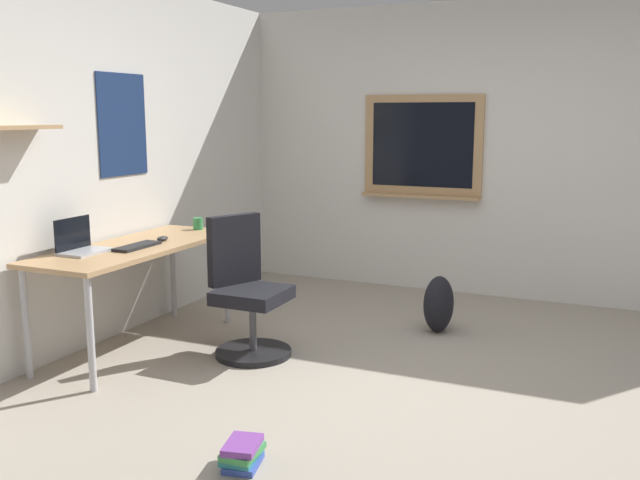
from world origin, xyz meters
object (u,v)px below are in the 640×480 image
Objects in this scene: computer_mouse at (163,238)px; keyboard at (137,246)px; laptop at (80,244)px; backpack at (439,304)px; book_stack_on_floor at (242,454)px; office_chair at (247,296)px; coffee_mug at (198,224)px; desk at (136,254)px.

keyboard is at bearing 180.00° from computer_mouse.
keyboard is at bearing -38.46° from laptop.
book_stack_on_floor is at bearing 172.47° from backpack.
laptop reaches higher than office_chair.
coffee_mug is at bearing 3.57° from keyboard.
coffee_mug is 1.96m from backpack.
coffee_mug is (0.72, -0.03, 0.11)m from desk.
desk is 2.24m from backpack.
keyboard is at bearing 52.75° from book_stack_on_floor.
laptop is 3.37× the size of coffee_mug.
backpack is (0.49, -1.81, -0.57)m from coffee_mug.
office_chair is at bearing 28.92° from book_stack_on_floor.
book_stack_on_floor is (-1.38, -1.44, -0.69)m from computer_mouse.
backpack is at bearing -46.90° from office_chair.
backpack is at bearing -56.61° from desk.
desk is at bearing 177.74° from coffee_mug.
laptop is 0.61m from computer_mouse.
office_chair is at bearing -67.36° from keyboard.
computer_mouse reaches higher than backpack.
book_stack_on_floor is (-1.10, -1.44, -0.68)m from keyboard.
backpack is at bearing -7.53° from book_stack_on_floor.
computer_mouse is at bearing -174.52° from coffee_mug.
book_stack_on_floor is at bearing -141.83° from coffee_mug.
laptop is 2.98× the size of computer_mouse.
coffee_mug reaches higher than desk.
coffee_mug reaches higher than computer_mouse.
computer_mouse is at bearing -21.89° from laptop.
desk reaches higher than backpack.
backpack is (1.01, -1.08, -0.19)m from office_chair.
computer_mouse is (0.57, -0.23, -0.04)m from laptop.
office_chair is at bearing -125.40° from coffee_mug.
coffee_mug reaches higher than keyboard.
computer_mouse is 0.52m from coffee_mug.
office_chair is 2.57× the size of keyboard.
laptop is (-0.57, 0.91, 0.39)m from office_chair.
desk is 1.73× the size of office_chair.
computer_mouse reaches higher than desk.
coffee_mug is at bearing 105.18° from backpack.
office_chair reaches higher than book_stack_on_floor.
keyboard is at bearing 126.33° from backpack.
book_stack_on_floor is at bearing -127.78° from desk.
book_stack_on_floor is (-0.81, -1.67, -0.73)m from laptop.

